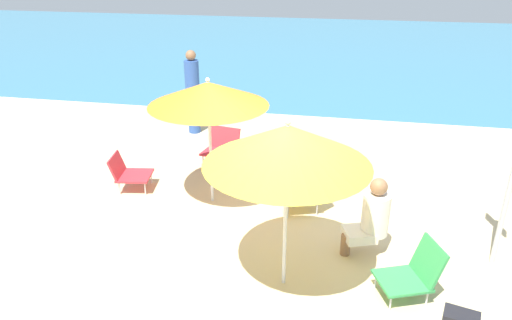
{
  "coord_description": "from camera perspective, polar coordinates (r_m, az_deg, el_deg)",
  "views": [
    {
      "loc": [
        0.65,
        -5.09,
        3.42
      ],
      "look_at": [
        -0.54,
        0.89,
        0.7
      ],
      "focal_mm": 33.58,
      "sensor_mm": 36.0,
      "label": 1
    }
  ],
  "objects": [
    {
      "name": "umbrella_orange",
      "position": [
        6.49,
        -5.72,
        7.84
      ],
      "size": [
        1.65,
        1.65,
        1.85
      ],
      "color": "silver",
      "rests_on": "ground_plane"
    },
    {
      "name": "person_b",
      "position": [
        9.52,
        -7.55,
        8.08
      ],
      "size": [
        0.28,
        0.28,
        1.65
      ],
      "rotation": [
        0.0,
        0.0,
        0.41
      ],
      "color": "#2D519E",
      "rests_on": "ground_plane"
    },
    {
      "name": "sea_water",
      "position": [
        18.43,
        9.28,
        13.02
      ],
      "size": [
        40.0,
        16.0,
        0.01
      ],
      "primitive_type": "cube",
      "color": "teal",
      "rests_on": "ground_plane"
    },
    {
      "name": "umbrella_yellow",
      "position": [
        4.67,
        3.76,
        1.78
      ],
      "size": [
        1.69,
        1.69,
        1.92
      ],
      "color": "silver",
      "rests_on": "ground_plane"
    },
    {
      "name": "beach_chair_c",
      "position": [
        6.73,
        6.25,
        -3.38
      ],
      "size": [
        0.72,
        0.62,
        0.66
      ],
      "rotation": [
        0.0,
        0.0,
        3.49
      ],
      "color": "gold",
      "rests_on": "ground_plane"
    },
    {
      "name": "beach_chair_e",
      "position": [
        5.43,
        18.27,
        -12.57
      ],
      "size": [
        0.73,
        0.65,
        0.62
      ],
      "rotation": [
        0.0,
        0.0,
        -2.76
      ],
      "color": "#33934C",
      "rests_on": "ground_plane"
    },
    {
      "name": "beach_chair_d",
      "position": [
        7.56,
        -15.02,
        -1.38
      ],
      "size": [
        0.64,
        0.57,
        0.55
      ],
      "rotation": [
        0.0,
        0.0,
        0.16
      ],
      "color": "red",
      "rests_on": "ground_plane"
    },
    {
      "name": "person_a",
      "position": [
        5.86,
        13.61,
        -6.54
      ],
      "size": [
        0.56,
        0.44,
        1.0
      ],
      "rotation": [
        0.0,
        0.0,
        3.48
      ],
      "color": "silver",
      "rests_on": "ground_plane"
    },
    {
      "name": "beach_chair_a",
      "position": [
        8.16,
        -4.11,
        1.68
      ],
      "size": [
        0.63,
        0.63,
        0.62
      ],
      "rotation": [
        0.0,
        0.0,
        -1.76
      ],
      "color": "red",
      "rests_on": "ground_plane"
    },
    {
      "name": "ground_plane",
      "position": [
        6.17,
        3.36,
        -9.7
      ],
      "size": [
        40.0,
        40.0,
        0.0
      ],
      "primitive_type": "plane",
      "color": "#D3BC8C"
    }
  ]
}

